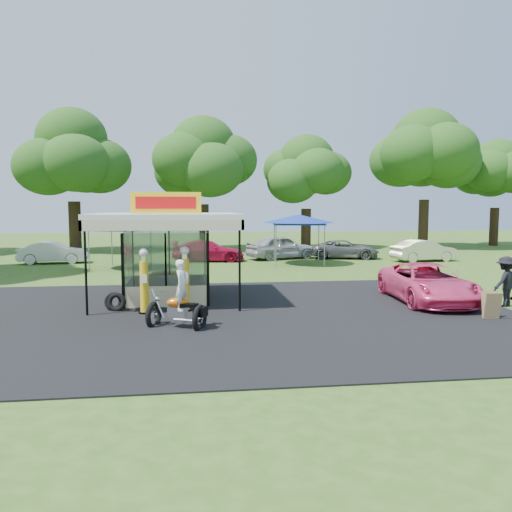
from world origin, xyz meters
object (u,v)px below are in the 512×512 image
object	(u,v)px
spectator_east_a	(505,281)
bg_car_c	(281,247)
gas_pump_left	(144,283)
pink_sedan	(427,283)
motorcycle	(180,301)
gas_pump_right	(185,281)
a_frame_sign	(491,306)
bg_car_e	(424,251)
tent_east	(298,219)
bg_car_a	(53,253)
gas_station_kiosk	(168,255)
bg_car_b	(208,251)
bg_car_d	(345,249)
tent_west	(120,225)
kiosk_car	(170,280)

from	to	relation	value
spectator_east_a	bg_car_c	world-z (taller)	spectator_east_a
gas_pump_left	pink_sedan	bearing A→B (deg)	4.36
motorcycle	bg_car_c	world-z (taller)	motorcycle
gas_pump_right	a_frame_sign	world-z (taller)	gas_pump_right
pink_sedan	bg_car_e	bearing A→B (deg)	68.43
motorcycle	tent_east	size ratio (longest dim) A/B	0.47
pink_sedan	tent_east	size ratio (longest dim) A/B	1.17
bg_car_a	bg_car_e	bearing A→B (deg)	-100.05
spectator_east_a	tent_east	world-z (taller)	tent_east
gas_station_kiosk	bg_car_a	xyz separation A→B (m)	(-7.97, 14.14, -1.08)
bg_car_b	tent_east	bearing A→B (deg)	-108.03
gas_station_kiosk	bg_car_a	bearing A→B (deg)	119.39
a_frame_sign	gas_pump_left	bearing A→B (deg)	179.23
bg_car_a	tent_east	xyz separation A→B (m)	(15.66, -2.48, 2.18)
a_frame_sign	bg_car_d	bearing A→B (deg)	96.96
bg_car_e	tent_east	world-z (taller)	tent_east
bg_car_e	tent_west	distance (m)	19.82
motorcycle	bg_car_c	size ratio (longest dim) A/B	0.43
a_frame_sign	tent_west	bearing A→B (deg)	142.09
gas_pump_right	a_frame_sign	bearing A→B (deg)	-14.38
motorcycle	bg_car_c	bearing A→B (deg)	96.12
bg_car_a	bg_car_e	world-z (taller)	bg_car_e
gas_pump_left	tent_west	distance (m)	13.65
bg_car_c	bg_car_d	xyz separation A→B (m)	(4.61, -0.22, -0.19)
gas_pump_right	motorcycle	size ratio (longest dim) A/B	1.07
tent_west	bg_car_d	bearing A→B (deg)	14.67
bg_car_c	motorcycle	bearing A→B (deg)	141.64
gas_pump_left	motorcycle	distance (m)	2.51
pink_sedan	tent_west	bearing A→B (deg)	140.11
bg_car_d	tent_west	distance (m)	15.64
bg_car_b	motorcycle	bearing A→B (deg)	-179.33
gas_station_kiosk	kiosk_car	size ratio (longest dim) A/B	1.92
spectator_east_a	bg_car_e	xyz separation A→B (m)	(4.18, 15.00, -0.20)
bg_car_c	tent_east	size ratio (longest dim) A/B	1.09
gas_pump_left	tent_east	world-z (taller)	tent_east
kiosk_car	pink_sedan	distance (m)	10.55
bg_car_b	tent_east	distance (m)	6.52
pink_sedan	kiosk_car	bearing A→B (deg)	162.32
bg_car_a	tent_east	distance (m)	16.00
gas_pump_right	kiosk_car	distance (m)	4.57
tent_west	tent_east	distance (m)	10.96
tent_west	tent_east	xyz separation A→B (m)	(10.92, 0.82, 0.30)
gas_pump_left	gas_pump_right	size ratio (longest dim) A/B	0.98
bg_car_d	tent_west	world-z (taller)	tent_west
gas_pump_right	motorcycle	distance (m)	2.41
motorcycle	tent_east	bearing A→B (deg)	91.13
tent_east	pink_sedan	bearing A→B (deg)	-81.02
a_frame_sign	pink_sedan	distance (m)	3.17
bg_car_c	bg_car_d	world-z (taller)	bg_car_c
gas_pump_right	bg_car_c	world-z (taller)	gas_pump_right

